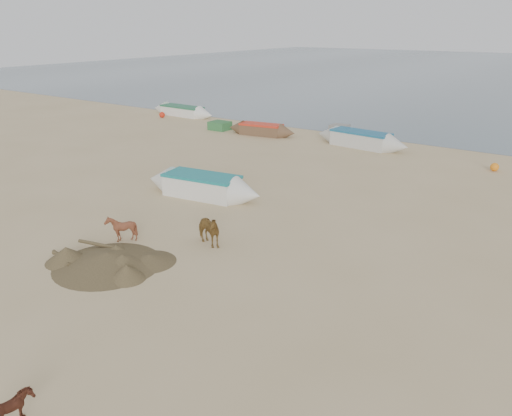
% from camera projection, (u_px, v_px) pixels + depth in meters
% --- Properties ---
extents(ground, '(140.00, 140.00, 0.00)m').
position_uv_depth(ground, '(182.00, 275.00, 15.45)').
color(ground, tan).
rests_on(ground, ground).
extents(cow_adult, '(1.50, 0.98, 1.17)m').
position_uv_depth(cow_adult, '(207.00, 230.00, 17.33)').
color(cow_adult, brown).
rests_on(cow_adult, ground).
extents(calf_front, '(0.93, 0.84, 0.96)m').
position_uv_depth(calf_front, '(121.00, 228.00, 17.70)').
color(calf_front, brown).
rests_on(calf_front, ground).
extents(calf_right, '(0.86, 0.92, 0.75)m').
position_uv_depth(calf_right, '(12.00, 412.00, 9.49)').
color(calf_right, '#582B1C').
rests_on(calf_right, ground).
extents(near_canoe, '(5.94, 2.26, 1.01)m').
position_uv_depth(near_canoe, '(202.00, 186.00, 22.32)').
color(near_canoe, silver).
rests_on(near_canoe, ground).
extents(debris_pile, '(3.51, 3.51, 0.44)m').
position_uv_depth(debris_pile, '(107.00, 259.00, 16.01)').
color(debris_pile, brown).
rests_on(debris_pile, ground).
extents(waterline_canoes, '(53.81, 5.32, 0.99)m').
position_uv_depth(waterline_canoes, '(477.00, 153.00, 28.30)').
color(waterline_canoes, white).
rests_on(waterline_canoes, ground).
extents(beach_clutter, '(41.66, 5.27, 0.64)m').
position_uv_depth(beach_clutter, '(482.00, 155.00, 28.42)').
color(beach_clutter, '#306C38').
rests_on(beach_clutter, ground).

